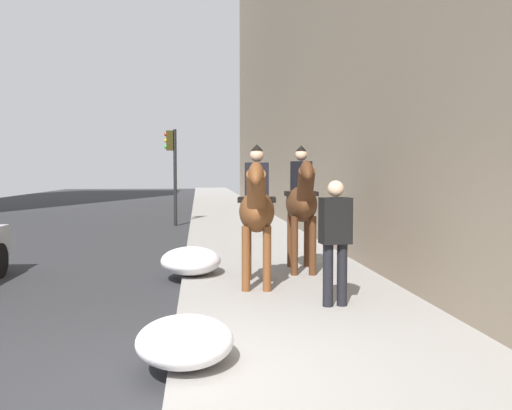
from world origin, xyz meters
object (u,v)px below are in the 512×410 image
object	(u,v)px
mounted_horse_near	(257,209)
mounted_horse_far	(302,202)
traffic_light_near_curb	(172,161)
pedestrian_greeting	(335,234)

from	to	relation	value
mounted_horse_near	mounted_horse_far	distance (m)	1.57
mounted_horse_near	traffic_light_near_curb	xyz separation A→B (m)	(11.52, 1.82, 0.97)
mounted_horse_far	pedestrian_greeting	world-z (taller)	mounted_horse_far
mounted_horse_far	pedestrian_greeting	size ratio (longest dim) A/B	1.35
mounted_horse_far	traffic_light_near_curb	distance (m)	10.68
pedestrian_greeting	mounted_horse_far	bearing A→B (deg)	-7.00
mounted_horse_near	pedestrian_greeting	world-z (taller)	mounted_horse_near
pedestrian_greeting	traffic_light_near_curb	xyz separation A→B (m)	(12.94, 2.74, 1.23)
traffic_light_near_curb	mounted_horse_far	bearing A→B (deg)	-164.90
mounted_horse_near	traffic_light_near_curb	size ratio (longest dim) A/B	0.65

